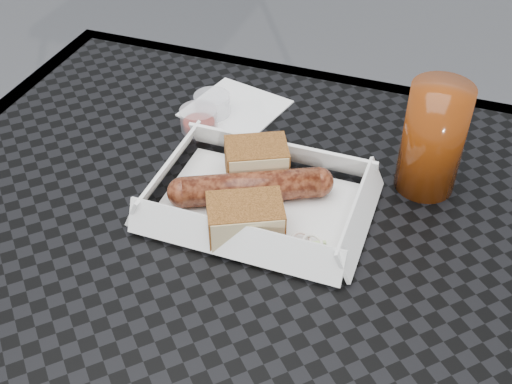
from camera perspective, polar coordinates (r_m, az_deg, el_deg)
patio_table at (r=0.76m, az=-3.65°, el=-8.61°), size 0.80×0.80×0.74m
food_tray at (r=0.74m, az=0.26°, el=-1.17°), size 0.22×0.15×0.00m
bratwurst at (r=0.74m, az=-0.44°, el=0.43°), size 0.18×0.11×0.04m
bread_near at (r=0.77m, az=0.05°, el=2.77°), size 0.09×0.08×0.05m
bread_far at (r=0.69m, az=-0.96°, el=-2.41°), size 0.10×0.08×0.04m
veg_garnish at (r=0.69m, az=4.33°, el=-5.12°), size 0.03×0.03×0.00m
napkin at (r=0.91m, az=-1.83°, el=7.44°), size 0.14×0.14×0.00m
condiment_cup_sauce at (r=0.86m, az=-5.11°, el=6.46°), size 0.05×0.05×0.03m
condiment_cup_empty at (r=0.89m, az=-3.91°, el=7.73°), size 0.05×0.05×0.03m
drink_glass at (r=0.76m, az=15.46°, el=4.56°), size 0.07×0.07×0.14m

